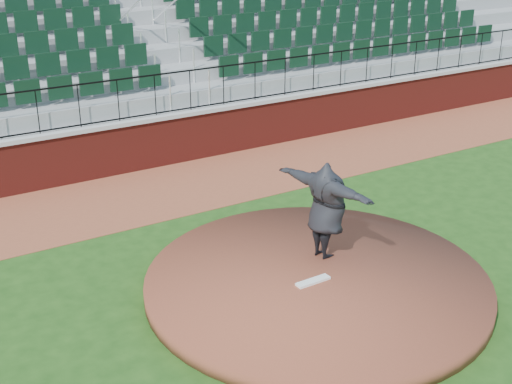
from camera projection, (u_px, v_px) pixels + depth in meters
ground at (302, 291)px, 11.69m from camera, size 90.00×90.00×0.00m
warning_track at (169, 189)px, 15.95m from camera, size 34.00×3.20×0.01m
field_wall at (140, 145)px, 16.98m from camera, size 34.00×0.35×1.20m
wall_cap at (138, 120)px, 16.74m from camera, size 34.00×0.45×0.10m
wall_railing at (137, 98)px, 16.53m from camera, size 34.00×0.05×1.00m
seating_stands at (97, 58)px, 18.48m from camera, size 34.00×5.10×4.60m
concourse_wall at (64, 26)px, 20.52m from camera, size 34.00×0.50×5.50m
pitchers_mound at (317, 283)px, 11.72m from camera, size 5.84×5.84×0.25m
pitching_rubber at (313, 281)px, 11.48m from camera, size 0.63×0.17×0.04m
pitcher at (326, 210)px, 12.03m from camera, size 0.95×2.26×1.79m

